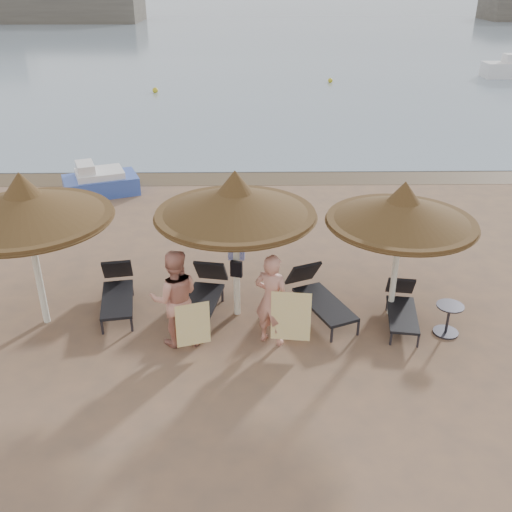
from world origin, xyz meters
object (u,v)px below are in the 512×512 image
at_px(lounger_far_right, 402,306).
at_px(side_table, 448,320).
at_px(person_left, 175,291).
at_px(lounger_near_right, 318,295).
at_px(palapa_center, 235,202).
at_px(person_right, 272,293).
at_px(lounger_near_left, 204,294).
at_px(lounger_far_left, 117,291).
at_px(pedal_boat, 100,182).
at_px(palapa_right, 402,211).
at_px(palapa_left, 25,206).

bearing_deg(lounger_far_right, side_table, -21.37).
bearing_deg(person_left, lounger_near_right, -168.62).
height_order(palapa_center, person_right, palapa_center).
bearing_deg(person_right, lounger_far_right, -139.40).
relative_size(lounger_near_left, lounger_far_right, 1.19).
bearing_deg(lounger_far_right, person_right, -156.13).
relative_size(palapa_center, lounger_far_left, 1.60).
height_order(lounger_near_left, person_right, person_right).
distance_m(lounger_far_left, lounger_far_right, 6.01).
bearing_deg(side_table, lounger_near_left, 169.18).
relative_size(palapa_center, pedal_boat, 1.21).
xyz_separation_m(palapa_center, side_table, (4.20, -0.80, -2.22)).
relative_size(side_table, pedal_boat, 0.25).
relative_size(palapa_center, palapa_right, 1.07).
bearing_deg(lounger_far_right, lounger_near_left, -177.14).
relative_size(palapa_left, lounger_near_right, 1.54).
distance_m(lounger_far_left, pedal_boat, 7.29).
xyz_separation_m(lounger_near_left, pedal_boat, (-3.85, 7.21, -0.01)).
height_order(palapa_left, lounger_near_right, palapa_left).
height_order(palapa_center, side_table, palapa_center).
xyz_separation_m(lounger_near_left, lounger_far_right, (4.11, -0.46, -0.06)).
xyz_separation_m(lounger_far_left, lounger_near_left, (1.86, -0.19, 0.02)).
bearing_deg(palapa_left, lounger_near_right, 3.07).
bearing_deg(palapa_right, palapa_left, -178.38).
xyz_separation_m(person_left, person_right, (1.83, -0.01, -0.05)).
bearing_deg(side_table, palapa_center, 169.23).
xyz_separation_m(lounger_near_left, lounger_near_right, (2.42, -0.09, 0.00)).
distance_m(palapa_center, side_table, 4.82).
relative_size(palapa_left, pedal_boat, 1.24).
xyz_separation_m(side_table, pedal_boat, (-8.77, 8.15, 0.09)).
distance_m(palapa_left, palapa_center, 3.96).
relative_size(palapa_left, lounger_far_right, 1.84).
bearing_deg(person_left, person_right, 170.63).
bearing_deg(palapa_left, lounger_far_left, 23.30).
height_order(lounger_near_right, side_table, lounger_near_right).
xyz_separation_m(palapa_right, person_right, (-2.56, -0.98, -1.25)).
bearing_deg(lounger_near_right, lounger_near_left, 154.60).
height_order(lounger_near_left, person_left, person_left).
height_order(palapa_right, pedal_boat, palapa_right).
bearing_deg(lounger_far_right, pedal_boat, 145.33).
xyz_separation_m(lounger_far_right, pedal_boat, (-7.96, 7.67, 0.06)).
xyz_separation_m(palapa_right, lounger_near_left, (-3.95, 0.19, -1.94)).
bearing_deg(lounger_far_left, lounger_near_left, -15.67).
height_order(palapa_center, person_left, palapa_center).
bearing_deg(palapa_right, lounger_near_left, 177.18).
relative_size(palapa_left, person_left, 1.42).
bearing_deg(pedal_boat, lounger_far_right, -64.74).
relative_size(palapa_left, person_right, 1.48).
bearing_deg(palapa_right, person_right, -159.16).
relative_size(side_table, person_left, 0.28).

